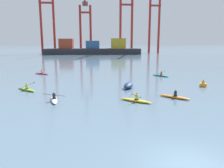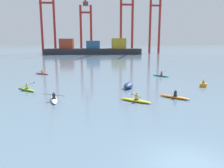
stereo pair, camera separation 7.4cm
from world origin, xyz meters
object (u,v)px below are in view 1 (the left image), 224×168
gantry_crane_west_mid (85,20)px  kayak_yellow (136,100)px  kayak_lime (27,89)px  capsized_dinghy (128,85)px  kayak_white (54,99)px  channel_buoy (203,84)px  gantry_crane_east_mid (126,16)px  gantry_crane_east (155,17)px  kayak_teal (161,75)px  kayak_magenta (42,73)px  kayak_orange (174,97)px  container_barge (93,49)px  gantry_crane_west (47,14)px

gantry_crane_west_mid → kayak_yellow: bearing=-85.4°
kayak_yellow → kayak_lime: 13.83m
kayak_yellow → kayak_lime: kayak_yellow is taller
capsized_dinghy → kayak_white: 10.11m
channel_buoy → kayak_white: (-18.55, -5.68, -0.19)m
gantry_crane_west_mid → capsized_dinghy: (8.29, -93.75, -16.82)m
gantry_crane_east_mid → gantry_crane_east: bearing=12.6°
channel_buoy → kayak_teal: (-2.90, 9.27, -0.19)m
kayak_magenta → kayak_teal: same height
kayak_orange → container_barge: bearing=95.5°
channel_buoy → kayak_yellow: kayak_yellow is taller
capsized_dinghy → channel_buoy: bearing=0.8°
gantry_crane_east_mid → kayak_orange: gantry_crane_east_mid is taller
gantry_crane_east → kayak_magenta: bearing=-118.4°
gantry_crane_west → kayak_lime: size_ratio=15.00×
kayak_lime → kayak_white: bearing=-51.0°
kayak_magenta → kayak_teal: 21.62m
kayak_magenta → channel_buoy: bearing=-29.5°
channel_buoy → gantry_crane_east_mid: bearing=88.1°
kayak_magenta → capsized_dinghy: bearing=-44.5°
kayak_teal → kayak_orange: 15.27m
gantry_crane_west_mid → kayak_orange: 101.48m
kayak_teal → container_barge: bearing=99.0°
gantry_crane_west → kayak_teal: 91.39m
gantry_crane_east → kayak_yellow: bearing=-106.3°
kayak_yellow → capsized_dinghy: bearing=87.4°
channel_buoy → container_barge: bearing=100.0°
gantry_crane_east → kayak_white: (-37.47, -98.82, -19.23)m
gantry_crane_west → kayak_magenta: gantry_crane_west is taller
channel_buoy → kayak_lime: 22.73m
gantry_crane_east → channel_buoy: 96.93m
channel_buoy → kayak_teal: size_ratio=0.33×
gantry_crane_east → kayak_white: bearing=-110.8°
gantry_crane_east_mid → kayak_magenta: bearing=-109.6°
gantry_crane_west → kayak_teal: gantry_crane_west is taller
gantry_crane_west → channel_buoy: bearing=-67.6°
container_barge → kayak_magenta: bearing=-97.7°
kayak_yellow → channel_buoy: bearing=33.0°
capsized_dinghy → kayak_teal: bearing=52.6°
channel_buoy → kayak_lime: bearing=-178.7°
gantry_crane_west → kayak_white: 100.93m
kayak_white → kayak_teal: bearing=43.7°
gantry_crane_west → capsized_dinghy: (27.63, -91.52, -19.76)m
container_barge → gantry_crane_east: (33.59, 9.68, 16.85)m
kayak_white → kayak_magenta: 20.08m
channel_buoy → kayak_teal: 9.72m
kayak_magenta → kayak_lime: same height
capsized_dinghy → kayak_yellow: size_ratio=0.93×
capsized_dinghy → kayak_magenta: bearing=135.5°
gantry_crane_west_mid → gantry_crane_east_mid: gantry_crane_east_mid is taller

